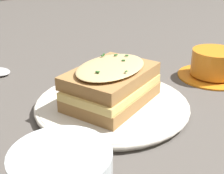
% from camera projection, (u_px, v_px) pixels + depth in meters
% --- Properties ---
extents(ground_plane, '(2.40, 2.40, 0.00)m').
position_uv_depth(ground_plane, '(123.00, 107.00, 0.53)').
color(ground_plane, '#514C47').
extents(dinner_plate, '(0.25, 0.25, 0.01)m').
position_uv_depth(dinner_plate, '(112.00, 105.00, 0.52)').
color(dinner_plate, silver).
rests_on(dinner_plate, ground_plane).
extents(sandwich, '(0.15, 0.18, 0.07)m').
position_uv_depth(sandwich, '(111.00, 84.00, 0.51)').
color(sandwich, '#A37542').
rests_on(sandwich, dinner_plate).
extents(teacup_with_saucer, '(0.14, 0.15, 0.06)m').
position_uv_depth(teacup_with_saucer, '(214.00, 65.00, 0.64)').
color(teacup_with_saucer, orange).
rests_on(teacup_with_saucer, ground_plane).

